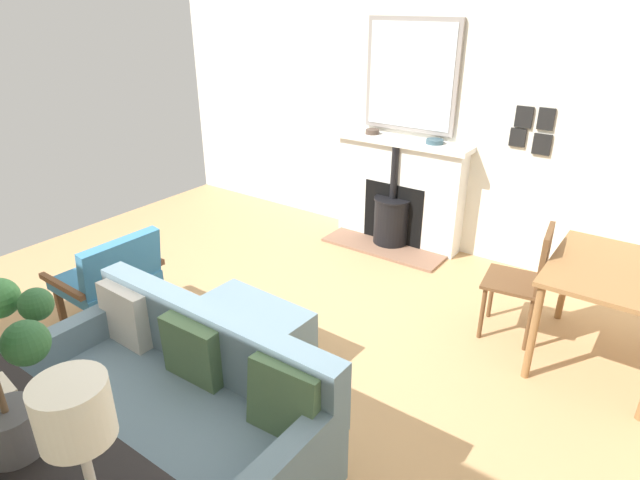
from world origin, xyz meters
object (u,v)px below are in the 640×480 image
fireplace (397,198)px  dining_table (613,283)px  table_lamp_far_end (75,417)px  ottoman (241,334)px  mantel_bowl_near (372,131)px  sofa (177,406)px  armchair_accent (111,275)px  dining_chair_near_fireplace (528,275)px  console_table (13,447)px  mantel_bowl_far (435,141)px

fireplace → dining_table: (0.98, 2.06, 0.15)m
table_lamp_far_end → ottoman: bearing=-150.5°
dining_table → ottoman: bearing=-54.3°
fireplace → mantel_bowl_near: bearing=-94.5°
fireplace → mantel_bowl_near: mantel_bowl_near is taller
sofa → fireplace: bearing=-172.7°
sofa → dining_table: size_ratio=1.76×
sofa → armchair_accent: size_ratio=2.16×
sofa → dining_chair_near_fireplace: bearing=152.9°
console_table → sofa: bearing=-180.0°
ottoman → table_lamp_far_end: size_ratio=1.66×
mantel_bowl_near → ottoman: bearing=10.3°
fireplace → armchair_accent: 2.78m
mantel_bowl_far → console_table: 3.98m
armchair_accent → table_lamp_far_end: 2.42m
console_table → dining_table: 3.39m
ottoman → armchair_accent: (0.24, -1.03, 0.23)m
dining_chair_near_fireplace → ottoman: bearing=-45.3°
console_table → table_lamp_far_end: bearing=90.0°
dining_table → mantel_bowl_near: bearing=-112.7°
table_lamp_far_end → dining_table: bearing=160.0°
dining_table → dining_chair_near_fireplace: bearing=-91.2°
mantel_bowl_far → dining_chair_near_fireplace: size_ratio=0.18×
fireplace → dining_chair_near_fireplace: fireplace is taller
armchair_accent → mantel_bowl_far: bearing=154.8°
armchair_accent → console_table: 1.88m
mantel_bowl_far → sofa: size_ratio=0.09×
mantel_bowl_near → mantel_bowl_far: size_ratio=0.85×
fireplace → mantel_bowl_far: size_ratio=8.53×
console_table → dining_chair_near_fireplace: 3.19m
fireplace → dining_chair_near_fireplace: bearing=57.9°
mantel_bowl_far → console_table: mantel_bowl_far is taller
sofa → ottoman: bearing=-159.2°
armchair_accent → table_lamp_far_end: bearing=55.5°
mantel_bowl_far → armchair_accent: mantel_bowl_far is taller
sofa → dining_table: bearing=143.1°
sofa → console_table: bearing=0.0°
fireplace → mantel_bowl_far: bearing=94.6°
mantel_bowl_far → ottoman: bearing=-5.3°
armchair_accent → console_table: (1.31, 1.33, 0.24)m
armchair_accent → dining_table: armchair_accent is taller
table_lamp_far_end → mantel_bowl_far: bearing=-170.6°
ottoman → dining_table: dining_table is taller
dining_chair_near_fireplace → mantel_bowl_near: bearing=-117.9°
dining_table → armchair_accent: bearing=-61.1°
table_lamp_far_end → dining_chair_near_fireplace: size_ratio=0.57×
mantel_bowl_near → dining_chair_near_fireplace: (0.99, 1.88, -0.58)m
fireplace → table_lamp_far_end: bearing=14.1°
mantel_bowl_near → sofa: size_ratio=0.08×
mantel_bowl_far → sofa: (3.21, 0.08, -0.74)m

